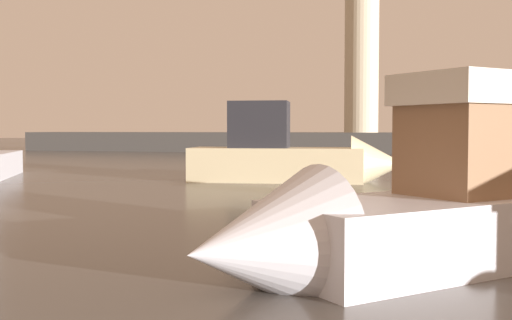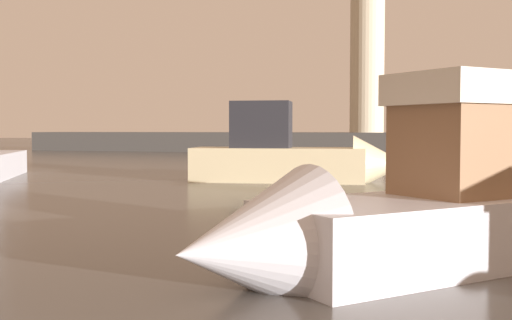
{
  "view_description": "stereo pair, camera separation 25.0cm",
  "coord_description": "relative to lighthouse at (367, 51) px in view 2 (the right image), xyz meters",
  "views": [
    {
      "loc": [
        3.26,
        -2.91,
        2.26
      ],
      "look_at": [
        -1.9,
        16.36,
        1.29
      ],
      "focal_mm": 43.96,
      "sensor_mm": 36.0,
      "label": 1
    },
    {
      "loc": [
        3.5,
        -2.84,
        2.26
      ],
      "look_at": [
        -1.9,
        16.36,
        1.29
      ],
      "focal_mm": 43.96,
      "sensor_mm": 36.0,
      "label": 2
    }
  ],
  "objects": [
    {
      "name": "ground_plane",
      "position": [
        2.65,
        -29.32,
        -9.79
      ],
      "size": [
        220.0,
        220.0,
        0.0
      ],
      "primitive_type": "plane",
      "color": "#4C4742"
    },
    {
      "name": "breakwater",
      "position": [
        2.65,
        -0.0,
        -8.82
      ],
      "size": [
        76.08,
        6.29,
        1.96
      ],
      "primitive_type": "cube",
      "color": "#423F3D",
      "rests_on": "ground_plane"
    },
    {
      "name": "lighthouse",
      "position": [
        0.0,
        0.0,
        0.0
      ],
      "size": [
        3.28,
        3.28,
        16.55
      ],
      "color": "beige",
      "rests_on": "breakwater"
    },
    {
      "name": "motorboat_3",
      "position": [
        5.61,
        -51.32,
        -8.83
      ],
      "size": [
        7.17,
        7.23,
        3.71
      ],
      "color": "silver",
      "rests_on": "ground_plane"
    },
    {
      "name": "motorboat_4",
      "position": [
        0.75,
        -34.94,
        -8.74
      ],
      "size": [
        9.41,
        3.49,
        3.88
      ],
      "color": "beige",
      "rests_on": "ground_plane"
    }
  ]
}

